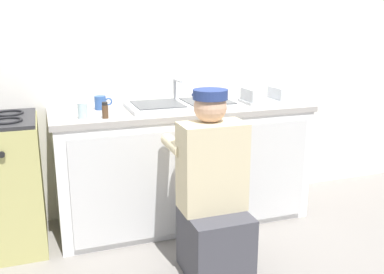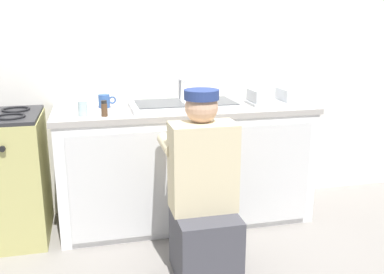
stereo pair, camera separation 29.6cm
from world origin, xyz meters
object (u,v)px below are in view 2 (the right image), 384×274
at_px(sink_double_basin, 185,104).
at_px(dish_rack_tray, 267,101).
at_px(spice_bottle_pepper, 104,109).
at_px(plumber_person, 204,200).
at_px(water_glass, 83,109).
at_px(coffee_mug, 105,101).

xyz_separation_m(sink_double_basin, dish_rack_tray, (0.62, -0.03, 0.01)).
height_order(sink_double_basin, spice_bottle_pepper, sink_double_basin).
height_order(plumber_person, water_glass, plumber_person).
height_order(sink_double_basin, plumber_person, plumber_person).
relative_size(spice_bottle_pepper, dish_rack_tray, 0.37).
distance_m(plumber_person, coffee_mug, 1.10).
relative_size(plumber_person, coffee_mug, 8.76).
bearing_deg(plumber_person, spice_bottle_pepper, 133.62).
bearing_deg(spice_bottle_pepper, water_glass, 162.75).
bearing_deg(plumber_person, dish_rack_tray, 46.46).
bearing_deg(dish_rack_tray, spice_bottle_pepper, -172.10).
relative_size(dish_rack_tray, water_glass, 2.80).
distance_m(plumber_person, spice_bottle_pepper, 0.89).
xyz_separation_m(spice_bottle_pepper, water_glass, (-0.14, 0.04, -0.00)).
height_order(plumber_person, spice_bottle_pepper, plumber_person).
bearing_deg(plumber_person, water_glass, 138.12).
bearing_deg(sink_double_basin, plumber_person, -94.72).
distance_m(coffee_mug, dish_rack_tray, 1.20).
distance_m(sink_double_basin, plumber_person, 0.87).
height_order(spice_bottle_pepper, water_glass, spice_bottle_pepper).
xyz_separation_m(plumber_person, coffee_mug, (-0.51, 0.86, 0.46)).
bearing_deg(water_glass, coffee_mug, 60.39).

